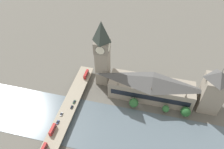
{
  "coord_description": "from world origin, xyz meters",
  "views": [
    {
      "loc": [
        -134.83,
        -3.66,
        175.44
      ],
      "look_at": [
        18.51,
        32.98,
        18.38
      ],
      "focal_mm": 35.0,
      "sensor_mm": 36.0,
      "label": 1
    }
  ],
  "objects_px": {
    "double_decker_bus_mid": "(52,129)",
    "parliament_hall": "(151,87)",
    "car_southbound_mid": "(58,122)",
    "car_northbound_tail": "(72,107)",
    "car_southbound_lead": "(61,114)",
    "double_decker_bus_rear": "(86,74)",
    "victoria_tower": "(213,91)",
    "road_bridge": "(65,116)",
    "clock_tower": "(102,53)",
    "car_northbound_lead": "(74,102)"
  },
  "relations": [
    {
      "from": "car_northbound_tail",
      "to": "victoria_tower",
      "type": "bearing_deg",
      "value": -74.09
    },
    {
      "from": "victoria_tower",
      "to": "car_southbound_lead",
      "type": "bearing_deg",
      "value": 109.09
    },
    {
      "from": "car_northbound_tail",
      "to": "car_southbound_lead",
      "type": "bearing_deg",
      "value": 146.92
    },
    {
      "from": "car_northbound_tail",
      "to": "double_decker_bus_mid",
      "type": "bearing_deg",
      "value": 165.92
    },
    {
      "from": "parliament_hall",
      "to": "car_southbound_mid",
      "type": "height_order",
      "value": "parliament_hall"
    },
    {
      "from": "double_decker_bus_rear",
      "to": "car_northbound_lead",
      "type": "relative_size",
      "value": 2.65
    },
    {
      "from": "parliament_hall",
      "to": "car_southbound_mid",
      "type": "xyz_separation_m",
      "value": [
        -54.72,
        77.26,
        -7.64
      ]
    },
    {
      "from": "parliament_hall",
      "to": "double_decker_bus_rear",
      "type": "bearing_deg",
      "value": 83.53
    },
    {
      "from": "double_decker_bus_mid",
      "to": "car_southbound_mid",
      "type": "relative_size",
      "value": 2.59
    },
    {
      "from": "victoria_tower",
      "to": "car_southbound_lead",
      "type": "xyz_separation_m",
      "value": [
        -45.93,
        132.75,
        -17.35
      ]
    },
    {
      "from": "car_southbound_mid",
      "to": "car_northbound_tail",
      "type": "bearing_deg",
      "value": -18.48
    },
    {
      "from": "parliament_hall",
      "to": "clock_tower",
      "type": "bearing_deg",
      "value": 78.96
    },
    {
      "from": "clock_tower",
      "to": "victoria_tower",
      "type": "height_order",
      "value": "clock_tower"
    },
    {
      "from": "double_decker_bus_mid",
      "to": "car_southbound_mid",
      "type": "bearing_deg",
      "value": -4.35
    },
    {
      "from": "parliament_hall",
      "to": "car_northbound_tail",
      "type": "height_order",
      "value": "parliament_hall"
    },
    {
      "from": "double_decker_bus_rear",
      "to": "car_northbound_lead",
      "type": "height_order",
      "value": "double_decker_bus_rear"
    },
    {
      "from": "parliament_hall",
      "to": "road_bridge",
      "type": "bearing_deg",
      "value": 121.97
    },
    {
      "from": "double_decker_bus_rear",
      "to": "car_northbound_tail",
      "type": "height_order",
      "value": "double_decker_bus_rear"
    },
    {
      "from": "victoria_tower",
      "to": "road_bridge",
      "type": "height_order",
      "value": "victoria_tower"
    },
    {
      "from": "double_decker_bus_mid",
      "to": "car_southbound_lead",
      "type": "bearing_deg",
      "value": -1.55
    },
    {
      "from": "car_southbound_lead",
      "to": "double_decker_bus_rear",
      "type": "bearing_deg",
      "value": -6.93
    },
    {
      "from": "parliament_hall",
      "to": "victoria_tower",
      "type": "relative_size",
      "value": 1.62
    },
    {
      "from": "car_northbound_lead",
      "to": "car_northbound_tail",
      "type": "bearing_deg",
      "value": 179.29
    },
    {
      "from": "victoria_tower",
      "to": "clock_tower",
      "type": "bearing_deg",
      "value": 84.61
    },
    {
      "from": "parliament_hall",
      "to": "car_northbound_tail",
      "type": "distance_m",
      "value": 79.94
    },
    {
      "from": "parliament_hall",
      "to": "car_northbound_tail",
      "type": "xyz_separation_m",
      "value": [
        -35.94,
        70.99,
        -7.72
      ]
    },
    {
      "from": "clock_tower",
      "to": "car_southbound_lead",
      "type": "distance_m",
      "value": 69.88
    },
    {
      "from": "victoria_tower",
      "to": "car_southbound_mid",
      "type": "height_order",
      "value": "victoria_tower"
    },
    {
      "from": "clock_tower",
      "to": "road_bridge",
      "type": "bearing_deg",
      "value": 158.73
    },
    {
      "from": "parliament_hall",
      "to": "victoria_tower",
      "type": "height_order",
      "value": "victoria_tower"
    },
    {
      "from": "double_decker_bus_rear",
      "to": "car_northbound_tail",
      "type": "relative_size",
      "value": 3.1
    },
    {
      "from": "victoria_tower",
      "to": "car_southbound_lead",
      "type": "distance_m",
      "value": 141.53
    },
    {
      "from": "road_bridge",
      "to": "double_decker_bus_mid",
      "type": "relative_size",
      "value": 12.78
    },
    {
      "from": "victoria_tower",
      "to": "double_decker_bus_mid",
      "type": "relative_size",
      "value": 4.85
    },
    {
      "from": "victoria_tower",
      "to": "car_northbound_tail",
      "type": "height_order",
      "value": "victoria_tower"
    },
    {
      "from": "clock_tower",
      "to": "victoria_tower",
      "type": "bearing_deg",
      "value": -95.39
    },
    {
      "from": "car_southbound_mid",
      "to": "double_decker_bus_mid",
      "type": "bearing_deg",
      "value": 175.65
    },
    {
      "from": "victoria_tower",
      "to": "car_southbound_mid",
      "type": "bearing_deg",
      "value": 112.45
    },
    {
      "from": "double_decker_bus_mid",
      "to": "double_decker_bus_rear",
      "type": "distance_m",
      "value": 72.05
    },
    {
      "from": "double_decker_bus_mid",
      "to": "parliament_hall",
      "type": "bearing_deg",
      "value": -50.76
    },
    {
      "from": "double_decker_bus_mid",
      "to": "clock_tower",
      "type": "bearing_deg",
      "value": -19.17
    },
    {
      "from": "double_decker_bus_mid",
      "to": "car_northbound_tail",
      "type": "distance_m",
      "value": 28.65
    },
    {
      "from": "car_northbound_lead",
      "to": "car_northbound_tail",
      "type": "relative_size",
      "value": 1.17
    },
    {
      "from": "road_bridge",
      "to": "double_decker_bus_rear",
      "type": "xyz_separation_m",
      "value": [
        54.38,
        -3.36,
        3.74
      ]
    },
    {
      "from": "double_decker_bus_rear",
      "to": "car_southbound_lead",
      "type": "bearing_deg",
      "value": 173.07
    },
    {
      "from": "double_decker_bus_mid",
      "to": "car_southbound_mid",
      "type": "height_order",
      "value": "double_decker_bus_mid"
    },
    {
      "from": "victoria_tower",
      "to": "car_southbound_lead",
      "type": "relative_size",
      "value": 12.94
    },
    {
      "from": "parliament_hall",
      "to": "car_southbound_lead",
      "type": "bearing_deg",
      "value": 120.64
    },
    {
      "from": "clock_tower",
      "to": "car_northbound_tail",
      "type": "relative_size",
      "value": 19.69
    },
    {
      "from": "victoria_tower",
      "to": "road_bridge",
      "type": "distance_m",
      "value": 138.94
    }
  ]
}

